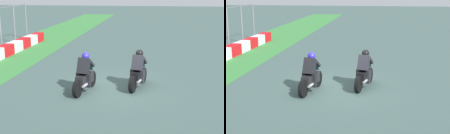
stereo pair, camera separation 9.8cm
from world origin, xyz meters
TOP-DOWN VIEW (x-y plane):
  - ground_plane at (0.00, 0.00)m, footprint 120.00×120.00m
  - rider_lane_a at (0.16, -0.85)m, footprint 2.01×0.65m
  - rider_lane_b at (-0.66, 1.12)m, footprint 2.03×0.61m

SIDE VIEW (x-z plane):
  - ground_plane at x=0.00m, z-range 0.00..0.00m
  - rider_lane_a at x=0.16m, z-range -0.13..1.38m
  - rider_lane_b at x=-0.66m, z-range -0.13..1.38m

